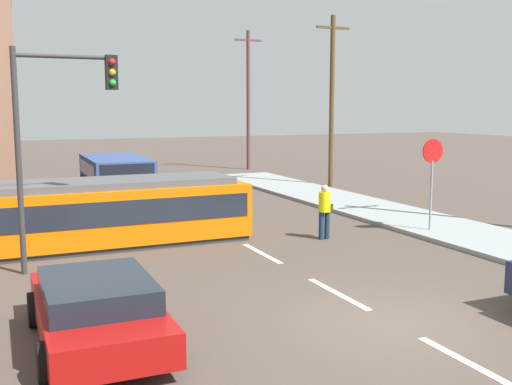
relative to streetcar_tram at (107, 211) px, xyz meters
name	(u,v)px	position (x,y,z in m)	size (l,w,h in m)	color
ground_plane	(213,228)	(3.69, 1.16, -0.99)	(120.00, 120.00, 0.00)	#4C4038
sidewalk_curb_right	(455,231)	(10.49, -2.84, -0.92)	(3.20, 36.00, 0.14)	gray
lane_stripe_0	(471,364)	(3.69, -10.84, -0.98)	(0.16, 2.40, 0.01)	silver
lane_stripe_1	(338,294)	(3.69, -6.84, -0.98)	(0.16, 2.40, 0.01)	silver
lane_stripe_2	(262,253)	(3.69, -2.84, -0.98)	(0.16, 2.40, 0.01)	silver
lane_stripe_3	(173,206)	(3.69, 6.00, -0.98)	(0.16, 2.40, 0.01)	silver
lane_stripe_4	(139,188)	(3.69, 12.00, -0.98)	(0.16, 2.40, 0.01)	silver
streetcar_tram	(107,211)	(0.00, 0.00, 0.00)	(8.24, 2.65, 1.92)	#E66206
city_bus	(116,174)	(2.15, 9.75, 0.03)	(2.62, 5.55, 1.77)	#344880
pedestrian_crossing	(325,209)	(6.21, -1.90, -0.05)	(0.51, 0.36, 1.67)	#172F44
parked_sedan_near	(97,309)	(-1.53, -7.62, -0.36)	(2.12, 4.32, 1.19)	#9D100D
stop_sign	(432,165)	(9.67, -2.58, 1.21)	(0.76, 0.07, 2.88)	gray
traffic_light_mast	(57,119)	(-1.51, -2.42, 2.74)	(2.45, 0.33, 5.39)	#333333
utility_pole_mid	(332,99)	(12.72, 8.73, 3.42)	(1.80, 0.24, 8.45)	brown
utility_pole_far	(248,98)	(12.35, 18.46, 3.59)	(1.80, 0.24, 8.78)	brown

